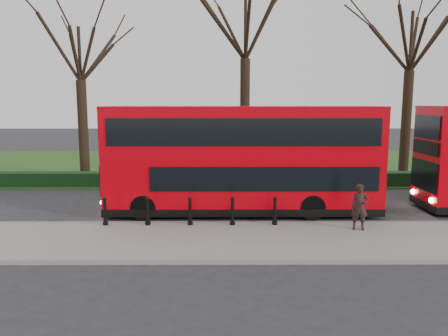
{
  "coord_description": "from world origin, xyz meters",
  "views": [
    {
      "loc": [
        0.57,
        -17.05,
        4.68
      ],
      "look_at": [
        0.67,
        0.5,
        2.0
      ],
      "focal_mm": 35.0,
      "sensor_mm": 36.0,
      "label": 1
    }
  ],
  "objects": [
    {
      "name": "tree_left",
      "position": [
        -8.0,
        10.0,
        7.88
      ],
      "size": [
        6.94,
        6.94,
        10.85
      ],
      "color": "black",
      "rests_on": "ground"
    },
    {
      "name": "grass_verge",
      "position": [
        0.0,
        15.0,
        0.03
      ],
      "size": [
        60.0,
        18.0,
        0.06
      ],
      "primitive_type": "cube",
      "color": "#284A18",
      "rests_on": "ground"
    },
    {
      "name": "pavement",
      "position": [
        0.0,
        -3.0,
        0.07
      ],
      "size": [
        60.0,
        4.0,
        0.15
      ],
      "primitive_type": "cube",
      "color": "gray",
      "rests_on": "ground"
    },
    {
      "name": "bollard_row",
      "position": [
        -0.6,
        -1.35,
        0.65
      ],
      "size": [
        6.43,
        0.15,
        1.0
      ],
      "color": "black",
      "rests_on": "pavement"
    },
    {
      "name": "pedestrian",
      "position": [
        5.47,
        -1.99,
        0.97
      ],
      "size": [
        0.66,
        0.49,
        1.65
      ],
      "primitive_type": "imported",
      "rotation": [
        0.0,
        0.0,
        -0.16
      ],
      "color": "black",
      "rests_on": "pavement"
    },
    {
      "name": "kerb",
      "position": [
        0.0,
        -1.0,
        0.07
      ],
      "size": [
        60.0,
        0.25,
        0.16
      ],
      "primitive_type": "cube",
      "color": "slate",
      "rests_on": "ground"
    },
    {
      "name": "hedge",
      "position": [
        0.0,
        6.8,
        0.4
      ],
      "size": [
        60.0,
        0.9,
        0.8
      ],
      "primitive_type": "cube",
      "color": "black",
      "rests_on": "ground"
    },
    {
      "name": "yellow_line_outer",
      "position": [
        0.0,
        -0.7,
        0.01
      ],
      "size": [
        60.0,
        0.1,
        0.01
      ],
      "primitive_type": "cube",
      "color": "yellow",
      "rests_on": "ground"
    },
    {
      "name": "bus_lead",
      "position": [
        1.42,
        0.96,
        2.26
      ],
      "size": [
        11.27,
        2.59,
        4.49
      ],
      "color": "#C5000A",
      "rests_on": "ground"
    },
    {
      "name": "tree_mid",
      "position": [
        2.0,
        10.0,
        9.61
      ],
      "size": [
        8.46,
        8.46,
        13.21
      ],
      "color": "black",
      "rests_on": "ground"
    },
    {
      "name": "yellow_line_inner",
      "position": [
        0.0,
        -0.5,
        0.01
      ],
      "size": [
        60.0,
        0.1,
        0.01
      ],
      "primitive_type": "cube",
      "color": "yellow",
      "rests_on": "ground"
    },
    {
      "name": "tree_right",
      "position": [
        12.0,
        10.0,
        8.67
      ],
      "size": [
        7.63,
        7.63,
        11.93
      ],
      "color": "black",
      "rests_on": "ground"
    },
    {
      "name": "ground",
      "position": [
        0.0,
        0.0,
        0.0
      ],
      "size": [
        120.0,
        120.0,
        0.0
      ],
      "primitive_type": "plane",
      "color": "#28282B",
      "rests_on": "ground"
    }
  ]
}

